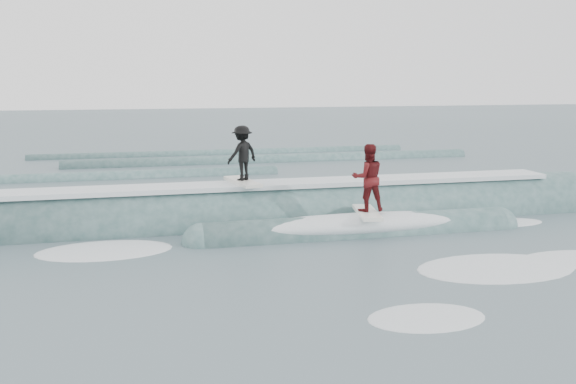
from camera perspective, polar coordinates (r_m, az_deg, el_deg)
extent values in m
plane|color=#3D5459|center=(16.53, 2.40, -5.45)|extent=(160.00, 160.00, 0.00)
cylinder|color=#345857|center=(20.15, -0.69, -2.60)|extent=(20.56, 2.22, 2.22)
sphere|color=#345857|center=(24.58, 23.34, -1.11)|extent=(2.22, 2.22, 2.22)
cylinder|color=#345857|center=(18.60, 6.30, -3.73)|extent=(9.00, 1.14, 1.14)
sphere|color=#345857|center=(17.59, -7.64, -4.57)|extent=(1.14, 1.14, 1.14)
sphere|color=#345857|center=(20.57, 18.16, -2.84)|extent=(1.14, 1.14, 1.14)
cube|color=white|center=(19.92, -0.69, 0.72)|extent=(18.00, 1.30, 0.14)
ellipsoid|color=white|center=(18.53, 6.32, -2.83)|extent=(7.60, 1.30, 0.60)
cube|color=silver|center=(19.67, -4.06, 0.93)|extent=(0.91, 2.07, 0.10)
imported|color=black|center=(19.55, -4.09, 3.48)|extent=(1.24, 1.08, 1.66)
cube|color=white|center=(18.55, 7.04, -1.82)|extent=(0.91, 2.07, 0.10)
imported|color=#500F10|center=(18.37, 7.11, 1.27)|extent=(0.97, 0.77, 1.93)
ellipsoid|color=white|center=(12.52, 12.20, -10.87)|extent=(2.39, 1.63, 0.10)
ellipsoid|color=white|center=(21.06, 18.93, -2.59)|extent=(1.90, 1.30, 0.10)
ellipsoid|color=white|center=(17.42, -16.00, -5.03)|extent=(3.01, 2.05, 0.10)
ellipsoid|color=white|center=(17.47, 24.01, -5.49)|extent=(2.97, 2.02, 0.10)
ellipsoid|color=white|center=(16.03, 18.00, -6.45)|extent=(3.39, 2.31, 0.10)
cylinder|color=#345857|center=(29.92, -22.07, 0.85)|extent=(22.00, 0.70, 0.70)
cylinder|color=#345857|center=(34.41, -1.09, 2.72)|extent=(22.00, 0.80, 0.80)
cylinder|color=#345857|center=(37.93, -5.60, 3.36)|extent=(22.00, 0.60, 0.60)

